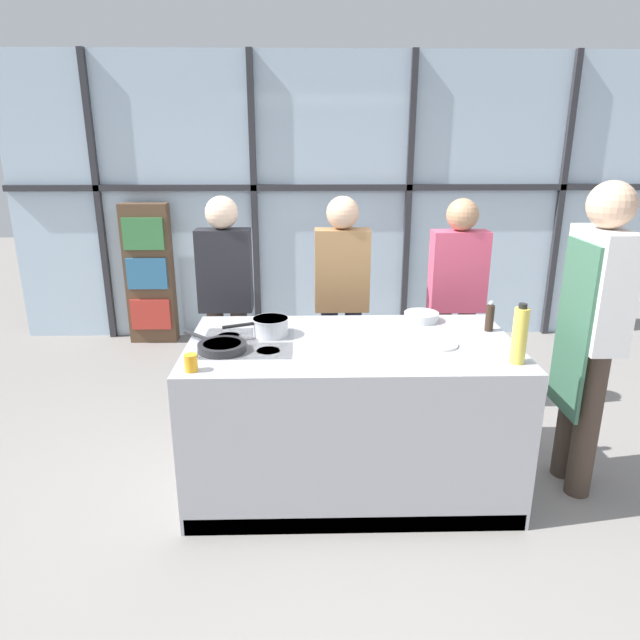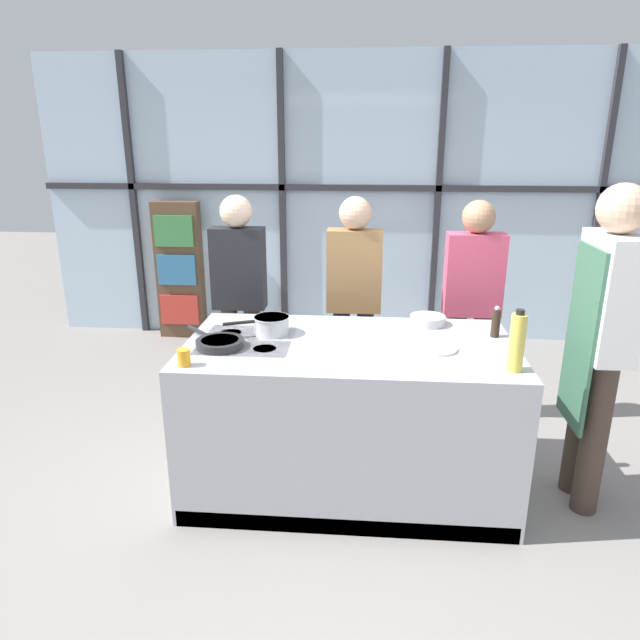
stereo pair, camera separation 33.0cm
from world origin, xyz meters
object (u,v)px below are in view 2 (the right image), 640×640
object	(u,v)px
mixing_bowl	(428,320)
chef	(602,331)
oil_bottle	(517,342)
pepper_grinder	(496,323)
spectator_far_left	(239,290)
saucepan	(271,324)
frying_pan	(219,343)
white_plate	(436,348)
juice_glass_near	(184,358)
spectator_center_left	(354,293)
spectator_center_right	(472,298)

from	to	relation	value
mixing_bowl	chef	bearing A→B (deg)	-26.81
oil_bottle	pepper_grinder	xyz separation A→B (m)	(0.01, 0.51, -0.07)
chef	mixing_bowl	world-z (taller)	chef
spectator_far_left	oil_bottle	size ratio (longest dim) A/B	5.14
chef	spectator_far_left	xyz separation A→B (m)	(-2.18, 1.00, -0.09)
saucepan	oil_bottle	size ratio (longest dim) A/B	1.18
frying_pan	saucepan	size ratio (longest dim) A/B	1.04
frying_pan	pepper_grinder	bearing A→B (deg)	10.77
white_plate	mixing_bowl	bearing A→B (deg)	90.74
frying_pan	juice_glass_near	distance (m)	0.30
pepper_grinder	mixing_bowl	bearing A→B (deg)	151.68
spectator_far_left	pepper_grinder	xyz separation A→B (m)	(1.68, -0.76, 0.04)
spectator_center_left	oil_bottle	xyz separation A→B (m)	(0.83, -1.27, 0.11)
chef	oil_bottle	size ratio (longest dim) A/B	5.68
chef	juice_glass_near	bearing A→B (deg)	98.91
juice_glass_near	saucepan	bearing A→B (deg)	55.47
juice_glass_near	frying_pan	bearing A→B (deg)	68.69
spectator_center_right	juice_glass_near	bearing A→B (deg)	38.77
spectator_far_left	juice_glass_near	bearing A→B (deg)	90.30
chef	frying_pan	distance (m)	2.06
chef	pepper_grinder	distance (m)	0.55
juice_glass_near	mixing_bowl	bearing A→B (deg)	30.89
spectator_far_left	spectator_center_right	size ratio (longest dim) A/B	1.01
saucepan	white_plate	bearing A→B (deg)	-11.36
chef	white_plate	world-z (taller)	chef
spectator_center_left	pepper_grinder	world-z (taller)	spectator_center_left
chef	white_plate	size ratio (longest dim) A/B	7.98
spectator_center_right	mixing_bowl	bearing A→B (deg)	56.85
chef	white_plate	xyz separation A→B (m)	(-0.86, -0.00, -0.12)
chef	oil_bottle	bearing A→B (deg)	117.95
frying_pan	pepper_grinder	world-z (taller)	pepper_grinder
pepper_grinder	juice_glass_near	size ratio (longest dim) A/B	2.14
spectator_far_left	juice_glass_near	xyz separation A→B (m)	(0.01, -1.34, 0.00)
spectator_far_left	mixing_bowl	bearing A→B (deg)	156.79
spectator_far_left	white_plate	bearing A→B (deg)	142.64
frying_pan	saucepan	world-z (taller)	saucepan
spectator_far_left	spectator_center_left	world-z (taller)	spectator_far_left
pepper_grinder	white_plate	bearing A→B (deg)	-146.22
chef	saucepan	distance (m)	1.82
mixing_bowl	juice_glass_near	size ratio (longest dim) A/B	2.48
spectator_far_left	pepper_grinder	size ratio (longest dim) A/B	8.73
spectator_far_left	white_plate	distance (m)	1.65
spectator_center_right	saucepan	size ratio (longest dim) A/B	4.30
frying_pan	spectator_center_left	bearing A→B (deg)	55.73
oil_bottle	juice_glass_near	xyz separation A→B (m)	(-1.66, -0.07, -0.11)
white_plate	frying_pan	bearing A→B (deg)	-177.44
spectator_far_left	spectator_center_left	bearing A→B (deg)	-180.00
mixing_bowl	juice_glass_near	world-z (taller)	juice_glass_near
saucepan	spectator_center_left	bearing A→B (deg)	60.06
chef	mixing_bowl	bearing A→B (deg)	63.19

